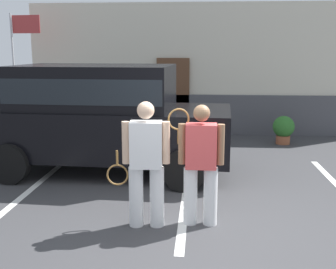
{
  "coord_description": "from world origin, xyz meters",
  "views": [
    {
      "loc": [
        0.02,
        -5.21,
        2.36
      ],
      "look_at": [
        -0.48,
        1.2,
        1.05
      ],
      "focal_mm": 45.45,
      "sensor_mm": 36.0,
      "label": 1
    }
  ],
  "objects_px": {
    "tennis_player_woman": "(201,163)",
    "flag_pole": "(20,53)",
    "potted_plant_by_porch": "(284,128)",
    "tennis_player_man": "(146,163)",
    "parked_suv": "(103,113)"
  },
  "relations": [
    {
      "from": "potted_plant_by_porch",
      "to": "flag_pole",
      "type": "height_order",
      "value": "flag_pole"
    },
    {
      "from": "tennis_player_man",
      "to": "flag_pole",
      "type": "bearing_deg",
      "value": -57.87
    },
    {
      "from": "parked_suv",
      "to": "tennis_player_woman",
      "type": "relative_size",
      "value": 2.86
    },
    {
      "from": "parked_suv",
      "to": "flag_pole",
      "type": "distance_m",
      "value": 4.22
    },
    {
      "from": "tennis_player_woman",
      "to": "flag_pole",
      "type": "distance_m",
      "value": 7.25
    },
    {
      "from": "potted_plant_by_porch",
      "to": "flag_pole",
      "type": "xyz_separation_m",
      "value": [
        -6.76,
        0.21,
        1.84
      ]
    },
    {
      "from": "tennis_player_woman",
      "to": "flag_pole",
      "type": "xyz_separation_m",
      "value": [
        -4.69,
        5.36,
        1.37
      ]
    },
    {
      "from": "tennis_player_woman",
      "to": "potted_plant_by_porch",
      "type": "bearing_deg",
      "value": -111.12
    },
    {
      "from": "parked_suv",
      "to": "tennis_player_man",
      "type": "height_order",
      "value": "parked_suv"
    },
    {
      "from": "tennis_player_woman",
      "to": "flag_pole",
      "type": "relative_size",
      "value": 0.51
    },
    {
      "from": "tennis_player_man",
      "to": "potted_plant_by_porch",
      "type": "relative_size",
      "value": 2.39
    },
    {
      "from": "tennis_player_woman",
      "to": "potted_plant_by_porch",
      "type": "relative_size",
      "value": 2.32
    },
    {
      "from": "tennis_player_woman",
      "to": "flag_pole",
      "type": "height_order",
      "value": "flag_pole"
    },
    {
      "from": "flag_pole",
      "to": "tennis_player_woman",
      "type": "bearing_deg",
      "value": -48.77
    },
    {
      "from": "tennis_player_woman",
      "to": "flag_pole",
      "type": "bearing_deg",
      "value": -48.03
    }
  ]
}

